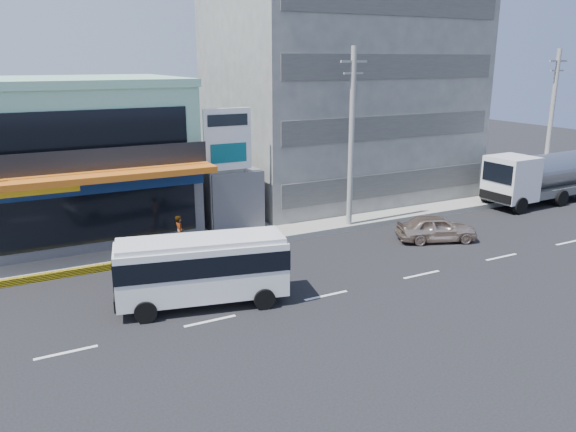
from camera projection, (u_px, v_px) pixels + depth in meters
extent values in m
plane|color=black|center=(326.00, 296.00, 22.90)|extent=(120.00, 120.00, 0.00)
cube|color=gray|center=(315.00, 220.00, 33.20)|extent=(70.00, 5.00, 0.30)
cube|color=#4C4B50|center=(69.00, 197.00, 30.75)|extent=(12.00, 10.00, 4.00)
cube|color=#91CEB2|center=(61.00, 124.00, 29.67)|extent=(12.00, 10.00, 4.00)
cube|color=#CA6117|center=(81.00, 178.00, 25.22)|extent=(12.40, 1.80, 0.30)
cube|color=navy|center=(80.00, 187.00, 26.01)|extent=(12.00, 0.12, 0.80)
cube|color=black|center=(83.00, 218.00, 26.44)|extent=(11.00, 0.06, 2.60)
cube|color=gray|center=(339.00, 94.00, 38.28)|extent=(16.00, 12.00, 14.00)
cube|color=#4C4B50|center=(220.00, 194.00, 32.68)|extent=(3.00, 6.00, 3.50)
cylinder|color=slate|center=(225.00, 166.00, 31.33)|extent=(1.50, 1.50, 0.15)
cylinder|color=gray|center=(211.00, 180.00, 29.21)|extent=(0.16, 0.16, 6.50)
cylinder|color=gray|center=(246.00, 176.00, 30.10)|extent=(0.16, 0.16, 6.50)
cube|color=white|center=(228.00, 139.00, 29.11)|extent=(2.60, 0.18, 3.20)
cylinder|color=#999993|center=(351.00, 141.00, 30.55)|extent=(0.30, 0.30, 10.00)
cube|color=#999993|center=(354.00, 61.00, 29.42)|extent=(1.60, 0.12, 0.12)
cube|color=#999993|center=(353.00, 73.00, 29.58)|extent=(1.20, 0.10, 0.10)
cylinder|color=#999993|center=(550.00, 126.00, 37.68)|extent=(0.30, 0.30, 10.00)
cube|color=#999993|center=(558.00, 61.00, 36.55)|extent=(1.60, 0.12, 0.12)
cube|color=#999993|center=(557.00, 71.00, 36.71)|extent=(1.20, 0.10, 0.10)
cube|color=silver|center=(202.00, 269.00, 21.68)|extent=(6.77, 3.37, 2.13)
cube|color=black|center=(202.00, 259.00, 21.56)|extent=(6.83, 3.43, 0.79)
cube|color=silver|center=(201.00, 241.00, 21.36)|extent=(6.55, 3.15, 0.19)
cylinder|color=black|center=(145.00, 312.00, 20.45)|extent=(0.87, 0.43, 0.83)
cylinder|color=black|center=(144.00, 291.00, 22.35)|extent=(0.87, 0.43, 0.83)
cylinder|color=black|center=(264.00, 299.00, 21.58)|extent=(0.87, 0.43, 0.83)
cylinder|color=black|center=(253.00, 280.00, 23.47)|extent=(0.87, 0.43, 0.83)
imported|color=beige|center=(436.00, 228.00, 29.62)|extent=(4.48, 3.06, 1.42)
cube|color=silver|center=(511.00, 178.00, 35.67)|extent=(2.68, 2.68, 2.81)
cube|color=#595956|center=(540.00, 191.00, 37.41)|extent=(8.72, 2.67, 0.54)
cylinder|color=gray|center=(553.00, 170.00, 37.57)|extent=(6.13, 2.48, 2.27)
cylinder|color=black|center=(520.00, 206.00, 34.82)|extent=(1.09, 0.36, 1.08)
cylinder|color=black|center=(489.00, 197.00, 36.90)|extent=(1.09, 0.36, 1.08)
cylinder|color=black|center=(561.00, 198.00, 36.71)|extent=(1.09, 0.36, 1.08)
cylinder|color=black|center=(529.00, 191.00, 38.80)|extent=(1.09, 0.36, 1.08)
cylinder|color=black|center=(550.00, 187.00, 39.87)|extent=(1.09, 0.36, 1.08)
imported|color=#53190B|center=(181.00, 251.00, 26.80)|extent=(1.81, 0.86, 0.91)
imported|color=#66594C|center=(180.00, 233.00, 26.55)|extent=(0.49, 0.66, 1.67)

